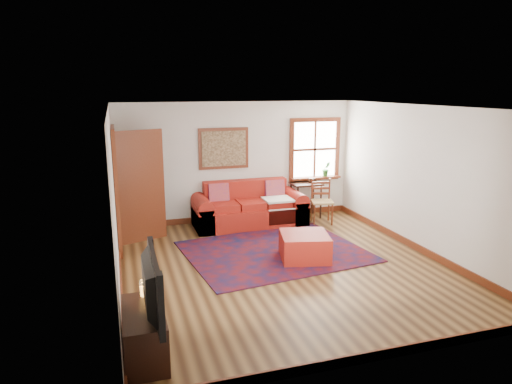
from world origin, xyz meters
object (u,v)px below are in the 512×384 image
object	(u,v)px
media_cabinet	(144,334)
side_table	(306,189)
red_leather_sofa	(249,211)
ladder_back_chair	(322,199)
red_ottoman	(304,247)

from	to	relation	value
media_cabinet	side_table	bearing A→B (deg)	49.80
red_leather_sofa	media_cabinet	distance (m)	4.87
media_cabinet	ladder_back_chair	bearing A→B (deg)	45.43
side_table	media_cabinet	xyz separation A→B (m)	(-3.73, -4.41, -0.38)
red_leather_sofa	side_table	distance (m)	1.39
side_table	media_cabinet	bearing A→B (deg)	-130.20
red_leather_sofa	ladder_back_chair	xyz separation A→B (m)	(1.49, -0.30, 0.20)
red_leather_sofa	media_cabinet	xyz separation A→B (m)	(-2.39, -4.24, -0.04)
ladder_back_chair	media_cabinet	world-z (taller)	ladder_back_chair
red_leather_sofa	ladder_back_chair	size ratio (longest dim) A/B	2.48
side_table	media_cabinet	distance (m)	5.79
red_ottoman	media_cabinet	bearing A→B (deg)	-129.20
red_leather_sofa	red_ottoman	world-z (taller)	red_leather_sofa
red_ottoman	ladder_back_chair	distance (m)	2.22
red_ottoman	side_table	xyz separation A→B (m)	(1.02, 2.33, 0.42)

